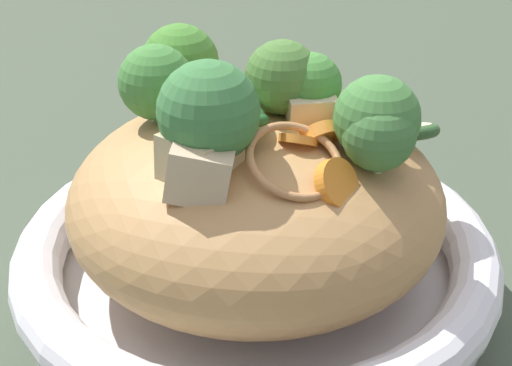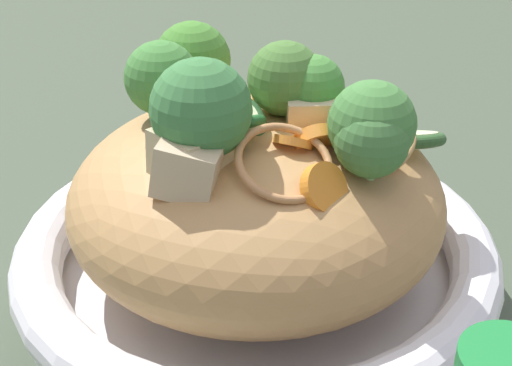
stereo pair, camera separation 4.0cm
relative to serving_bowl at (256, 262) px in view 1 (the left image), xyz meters
name	(u,v)px [view 1 (the left image)]	position (x,y,z in m)	size (l,w,h in m)	color
ground_plane	(256,297)	(0.00, 0.00, -0.03)	(3.00, 3.00, 0.00)	#424E3B
serving_bowl	(256,262)	(0.00, 0.00, 0.00)	(0.28, 0.28, 0.05)	white
noodle_heap	(257,198)	(0.00, 0.00, 0.04)	(0.21, 0.21, 0.11)	tan
broccoli_florets	(252,97)	(0.00, 0.00, 0.11)	(0.13, 0.19, 0.07)	#9DB57A
carrot_coins	(270,121)	(-0.02, -0.01, 0.08)	(0.10, 0.17, 0.03)	orange
zucchini_slices	(317,124)	(-0.03, 0.01, 0.08)	(0.16, 0.10, 0.04)	beige
chicken_chunks	(223,152)	(0.04, 0.02, 0.09)	(0.11, 0.05, 0.03)	#CFB48D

